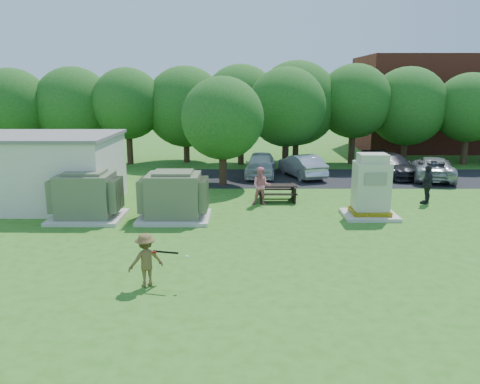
{
  "coord_description": "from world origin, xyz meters",
  "views": [
    {
      "loc": [
        0.07,
        -14.67,
        5.59
      ],
      "look_at": [
        0.0,
        4.0,
        1.3
      ],
      "focal_mm": 35.0,
      "sensor_mm": 36.0,
      "label": 1
    }
  ],
  "objects_px": {
    "batter": "(146,260)",
    "person_at_picnic": "(261,186)",
    "transformer_left": "(86,197)",
    "picnic_table": "(277,191)",
    "transformer_right": "(174,197)",
    "generator_cabinet": "(371,190)",
    "person_walking_right": "(427,184)",
    "car_white": "(261,164)",
    "car_silver_b": "(433,168)",
    "car_dark": "(392,165)",
    "car_silver_a": "(302,166)"
  },
  "relations": [
    {
      "from": "picnic_table",
      "to": "person_walking_right",
      "type": "height_order",
      "value": "person_walking_right"
    },
    {
      "from": "batter",
      "to": "car_dark",
      "type": "relative_size",
      "value": 0.32
    },
    {
      "from": "transformer_right",
      "to": "car_silver_a",
      "type": "distance_m",
      "value": 11.46
    },
    {
      "from": "person_at_picnic",
      "to": "batter",
      "type": "bearing_deg",
      "value": -107.78
    },
    {
      "from": "generator_cabinet",
      "to": "car_silver_b",
      "type": "height_order",
      "value": "generator_cabinet"
    },
    {
      "from": "transformer_right",
      "to": "car_dark",
      "type": "relative_size",
      "value": 0.62
    },
    {
      "from": "car_silver_b",
      "to": "car_white",
      "type": "bearing_deg",
      "value": 11.73
    },
    {
      "from": "car_silver_a",
      "to": "car_white",
      "type": "bearing_deg",
      "value": -22.55
    },
    {
      "from": "car_white",
      "to": "person_walking_right",
      "type": "bearing_deg",
      "value": -36.01
    },
    {
      "from": "car_dark",
      "to": "picnic_table",
      "type": "bearing_deg",
      "value": -154.37
    },
    {
      "from": "transformer_right",
      "to": "person_walking_right",
      "type": "xyz_separation_m",
      "value": [
        11.75,
        2.7,
        -0.03
      ]
    },
    {
      "from": "transformer_left",
      "to": "car_silver_a",
      "type": "distance_m",
      "value": 13.92
    },
    {
      "from": "picnic_table",
      "to": "car_silver_b",
      "type": "distance_m",
      "value": 11.21
    },
    {
      "from": "transformer_right",
      "to": "person_walking_right",
      "type": "distance_m",
      "value": 12.06
    },
    {
      "from": "generator_cabinet",
      "to": "car_silver_a",
      "type": "height_order",
      "value": "generator_cabinet"
    },
    {
      "from": "transformer_left",
      "to": "generator_cabinet",
      "type": "distance_m",
      "value": 12.12
    },
    {
      "from": "picnic_table",
      "to": "person_walking_right",
      "type": "bearing_deg",
      "value": -4.31
    },
    {
      "from": "transformer_right",
      "to": "car_silver_b",
      "type": "relative_size",
      "value": 0.61
    },
    {
      "from": "picnic_table",
      "to": "car_silver_b",
      "type": "height_order",
      "value": "car_silver_b"
    },
    {
      "from": "transformer_left",
      "to": "car_dark",
      "type": "height_order",
      "value": "transformer_left"
    },
    {
      "from": "car_white",
      "to": "person_at_picnic",
      "type": "bearing_deg",
      "value": -86.28
    },
    {
      "from": "transformer_right",
      "to": "car_dark",
      "type": "bearing_deg",
      "value": 38.17
    },
    {
      "from": "car_silver_b",
      "to": "car_dark",
      "type": "bearing_deg",
      "value": -5.86
    },
    {
      "from": "transformer_left",
      "to": "person_at_picnic",
      "type": "height_order",
      "value": "transformer_left"
    },
    {
      "from": "car_dark",
      "to": "car_white",
      "type": "bearing_deg",
      "value": 165.86
    },
    {
      "from": "picnic_table",
      "to": "car_dark",
      "type": "height_order",
      "value": "car_dark"
    },
    {
      "from": "transformer_right",
      "to": "batter",
      "type": "xyz_separation_m",
      "value": [
        0.17,
        -6.78,
        -0.19
      ]
    },
    {
      "from": "person_walking_right",
      "to": "car_white",
      "type": "xyz_separation_m",
      "value": [
        -7.7,
        6.87,
        -0.19
      ]
    },
    {
      "from": "generator_cabinet",
      "to": "car_dark",
      "type": "height_order",
      "value": "generator_cabinet"
    },
    {
      "from": "batter",
      "to": "car_silver_a",
      "type": "xyz_separation_m",
      "value": [
        6.41,
        16.16,
        -0.07
      ]
    },
    {
      "from": "picnic_table",
      "to": "batter",
      "type": "bearing_deg",
      "value": -113.92
    },
    {
      "from": "person_at_picnic",
      "to": "car_silver_a",
      "type": "height_order",
      "value": "person_at_picnic"
    },
    {
      "from": "transformer_left",
      "to": "generator_cabinet",
      "type": "xyz_separation_m",
      "value": [
        12.11,
        0.39,
        0.24
      ]
    },
    {
      "from": "transformer_left",
      "to": "car_silver_b",
      "type": "bearing_deg",
      "value": 25.61
    },
    {
      "from": "batter",
      "to": "car_silver_a",
      "type": "height_order",
      "value": "batter"
    },
    {
      "from": "transformer_left",
      "to": "batter",
      "type": "relative_size",
      "value": 1.93
    },
    {
      "from": "car_silver_b",
      "to": "transformer_right",
      "type": "bearing_deg",
      "value": 47.69
    },
    {
      "from": "person_at_picnic",
      "to": "person_walking_right",
      "type": "xyz_separation_m",
      "value": [
        7.95,
        0.26,
        0.03
      ]
    },
    {
      "from": "batter",
      "to": "car_silver_b",
      "type": "height_order",
      "value": "batter"
    },
    {
      "from": "transformer_right",
      "to": "car_silver_b",
      "type": "bearing_deg",
      "value": 31.06
    },
    {
      "from": "picnic_table",
      "to": "car_dark",
      "type": "bearing_deg",
      "value": 39.93
    },
    {
      "from": "generator_cabinet",
      "to": "car_silver_a",
      "type": "bearing_deg",
      "value": 101.48
    },
    {
      "from": "generator_cabinet",
      "to": "car_silver_b",
      "type": "xyz_separation_m",
      "value": [
        6.01,
        8.3,
        -0.52
      ]
    },
    {
      "from": "person_at_picnic",
      "to": "car_dark",
      "type": "height_order",
      "value": "person_at_picnic"
    },
    {
      "from": "picnic_table",
      "to": "car_silver_b",
      "type": "relative_size",
      "value": 0.38
    },
    {
      "from": "batter",
      "to": "person_walking_right",
      "type": "bearing_deg",
      "value": -168.15
    },
    {
      "from": "batter",
      "to": "person_at_picnic",
      "type": "bearing_deg",
      "value": -138.95
    },
    {
      "from": "person_at_picnic",
      "to": "car_silver_a",
      "type": "relative_size",
      "value": 0.42
    },
    {
      "from": "transformer_right",
      "to": "car_dark",
      "type": "distance_m",
      "value": 15.53
    },
    {
      "from": "transformer_right",
      "to": "generator_cabinet",
      "type": "bearing_deg",
      "value": 2.63
    }
  ]
}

